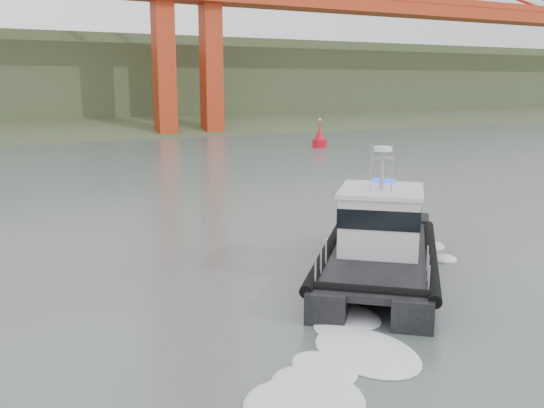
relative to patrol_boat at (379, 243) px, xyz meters
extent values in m
plane|color=#47544E|center=(-3.31, -1.55, -1.49)|extent=(400.00, 400.00, 0.00)
cube|color=#304125|center=(-3.31, 90.45, -1.49)|extent=(500.00, 44.72, 16.25)
cube|color=#304125|center=(-3.31, 118.45, 4.51)|extent=(500.00, 70.00, 18.00)
cube|color=#304125|center=(-3.31, 143.45, 9.51)|extent=(500.00, 60.00, 16.00)
cube|color=black|center=(-1.25, 0.86, -1.02)|extent=(9.19, 10.17, 1.34)
cube|color=black|center=(1.01, -1.13, -1.02)|extent=(9.19, 10.17, 1.34)
cube|color=black|center=(-0.49, -0.56, -0.49)|extent=(10.35, 10.91, 0.28)
cube|color=silver|center=(0.25, 0.28, 0.93)|extent=(5.17, 5.23, 2.57)
cube|color=black|center=(0.25, 0.28, 1.39)|extent=(5.26, 5.32, 0.84)
cube|color=silver|center=(0.25, 0.28, 2.30)|extent=(5.48, 5.54, 0.18)
cylinder|color=gray|center=(0.03, 0.03, 3.22)|extent=(0.18, 0.18, 2.01)
cylinder|color=white|center=(0.03, 0.03, 4.16)|extent=(0.78, 0.78, 0.20)
cylinder|color=red|center=(27.14, 47.33, -1.06)|extent=(1.95, 1.95, 1.30)
cone|color=red|center=(27.14, 47.33, 0.24)|extent=(1.52, 1.52, 1.95)
cylinder|color=red|center=(27.14, 47.33, 1.54)|extent=(0.17, 0.17, 1.08)
sphere|color=#E5D87F|center=(27.14, 47.33, 2.19)|extent=(0.32, 0.32, 0.32)
camera|label=1|loc=(-16.33, -20.50, 6.94)|focal=40.00mm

